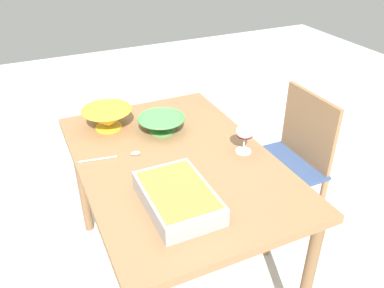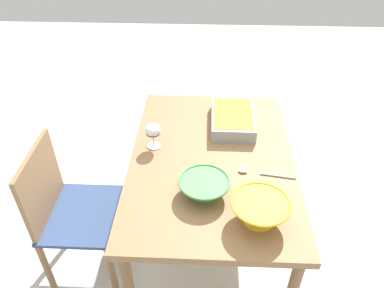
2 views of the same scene
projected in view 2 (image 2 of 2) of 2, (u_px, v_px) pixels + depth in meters
name	position (u px, v px, depth m)	size (l,w,h in m)	color
ground_plane	(208.00, 248.00, 2.38)	(8.00, 8.00, 0.00)	beige
dining_table	(211.00, 169.00, 1.96)	(1.23, 0.84, 0.76)	olive
chair	(67.00, 208.00, 2.01)	(0.45, 0.39, 0.85)	#334772
wine_glass	(153.00, 132.00, 1.93)	(0.08, 0.08, 0.14)	white
casserole_dish	(233.00, 118.00, 2.12)	(0.37, 0.24, 0.08)	#99999E
mixing_bowl	(204.00, 186.00, 1.68)	(0.24, 0.24, 0.08)	#4C994C
small_bowl	(260.00, 210.00, 1.55)	(0.25, 0.25, 0.11)	yellow
serving_spoon	(256.00, 173.00, 1.81)	(0.06, 0.28, 0.01)	silver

